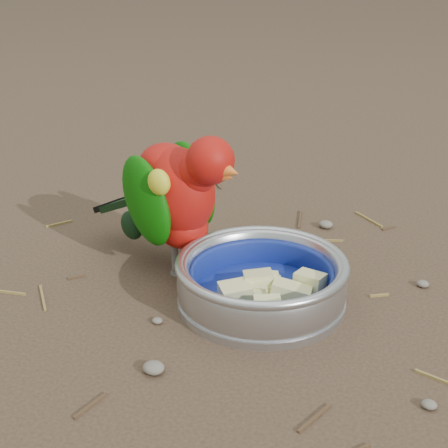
% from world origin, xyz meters
% --- Properties ---
extents(ground, '(60.00, 60.00, 0.00)m').
position_xyz_m(ground, '(0.00, 0.00, 0.00)').
color(ground, '#483527').
extents(food_bowl, '(0.21, 0.21, 0.02)m').
position_xyz_m(food_bowl, '(0.02, 0.04, 0.01)').
color(food_bowl, '#B2B2BA').
rests_on(food_bowl, ground).
extents(bowl_wall, '(0.21, 0.21, 0.04)m').
position_xyz_m(bowl_wall, '(0.02, 0.04, 0.04)').
color(bowl_wall, '#B2B2BA').
rests_on(bowl_wall, food_bowl).
extents(fruit_wedges, '(0.13, 0.13, 0.03)m').
position_xyz_m(fruit_wedges, '(0.02, 0.04, 0.03)').
color(fruit_wedges, beige).
rests_on(fruit_wedges, food_bowl).
extents(lory_parrot, '(0.26, 0.19, 0.19)m').
position_xyz_m(lory_parrot, '(-0.12, 0.09, 0.10)').
color(lory_parrot, '#AA110C').
rests_on(lory_parrot, ground).
extents(ground_debris, '(0.90, 0.80, 0.01)m').
position_xyz_m(ground_debris, '(0.00, 0.02, 0.00)').
color(ground_debris, olive).
rests_on(ground_debris, ground).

